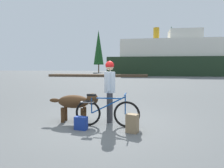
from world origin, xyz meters
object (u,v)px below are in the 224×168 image
at_px(bicycle, 107,113).
at_px(sailboat_moored, 156,73).
at_px(handbag_pannier, 81,123).
at_px(backpack, 132,123).
at_px(person_cyclist, 110,85).
at_px(dog, 76,102).
at_px(ferry_boat, 171,59).

height_order(bicycle, sailboat_moored, sailboat_moored).
distance_m(bicycle, handbag_pannier, 0.74).
xyz_separation_m(bicycle, backpack, (0.72, -0.41, -0.15)).
relative_size(person_cyclist, backpack, 3.87).
xyz_separation_m(dog, handbag_pannier, (0.36, -0.71, -0.42)).
height_order(dog, backpack, dog).
bearing_deg(handbag_pannier, ferry_boat, 79.64).
bearing_deg(dog, person_cyclist, 11.53).
distance_m(dog, ferry_boat, 35.79).
distance_m(person_cyclist, handbag_pannier, 1.42).
bearing_deg(sailboat_moored, ferry_boat, -25.63).
xyz_separation_m(bicycle, dog, (-0.96, 0.33, 0.20)).
xyz_separation_m(person_cyclist, handbag_pannier, (-0.60, -0.90, -0.91)).
bearing_deg(dog, bicycle, -19.08).
bearing_deg(ferry_boat, handbag_pannier, -100.36).
height_order(backpack, sailboat_moored, sailboat_moored).
distance_m(backpack, ferry_boat, 36.26).
xyz_separation_m(person_cyclist, sailboat_moored, (3.22, 36.13, -0.58)).
xyz_separation_m(person_cyclist, backpack, (0.72, -0.94, -0.85)).
relative_size(bicycle, dog, 1.19).
relative_size(dog, ferry_boat, 0.06).
bearing_deg(backpack, sailboat_moored, 86.13).
bearing_deg(person_cyclist, dog, -168.47).
bearing_deg(dog, ferry_boat, 78.88).
height_order(bicycle, person_cyclist, person_cyclist).
distance_m(person_cyclist, dog, 1.09).
bearing_deg(dog, sailboat_moored, 83.44).
bearing_deg(backpack, bicycle, 150.24).
bearing_deg(sailboat_moored, person_cyclist, -95.10).
height_order(bicycle, dog, bicycle).
bearing_deg(backpack, person_cyclist, 127.53).
relative_size(person_cyclist, ferry_boat, 0.08).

